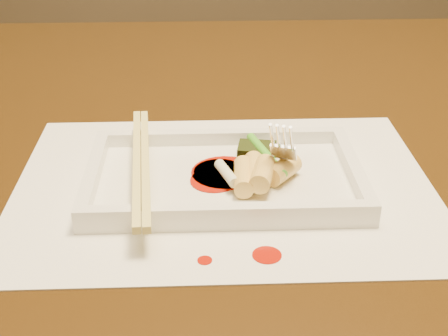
{
  "coord_description": "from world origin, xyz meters",
  "views": [
    {
      "loc": [
        0.05,
        -0.65,
        1.05
      ],
      "look_at": [
        0.07,
        -0.13,
        0.77
      ],
      "focal_mm": 50.0,
      "sensor_mm": 36.0,
      "label": 1
    }
  ],
  "objects_px": {
    "plate_base": "(224,181)",
    "chopstick_a": "(137,163)",
    "table": "(164,203)",
    "fork": "(298,97)",
    "placemat": "(224,185)"
  },
  "relations": [
    {
      "from": "placemat",
      "to": "plate_base",
      "type": "relative_size",
      "value": 1.54
    },
    {
      "from": "table",
      "to": "fork",
      "type": "bearing_deg",
      "value": -39.86
    },
    {
      "from": "plate_base",
      "to": "chopstick_a",
      "type": "xyz_separation_m",
      "value": [
        -0.08,
        0.0,
        0.02
      ]
    },
    {
      "from": "plate_base",
      "to": "fork",
      "type": "relative_size",
      "value": 1.86
    },
    {
      "from": "table",
      "to": "chopstick_a",
      "type": "relative_size",
      "value": 6.15
    },
    {
      "from": "placemat",
      "to": "plate_base",
      "type": "height_order",
      "value": "plate_base"
    },
    {
      "from": "table",
      "to": "fork",
      "type": "xyz_separation_m",
      "value": [
        0.14,
        -0.12,
        0.18
      ]
    },
    {
      "from": "table",
      "to": "fork",
      "type": "distance_m",
      "value": 0.26
    },
    {
      "from": "placemat",
      "to": "chopstick_a",
      "type": "relative_size",
      "value": 1.76
    },
    {
      "from": "table",
      "to": "chopstick_a",
      "type": "bearing_deg",
      "value": -95.61
    },
    {
      "from": "table",
      "to": "fork",
      "type": "relative_size",
      "value": 10.0
    },
    {
      "from": "chopstick_a",
      "to": "fork",
      "type": "relative_size",
      "value": 1.63
    },
    {
      "from": "placemat",
      "to": "fork",
      "type": "height_order",
      "value": "fork"
    },
    {
      "from": "fork",
      "to": "table",
      "type": "bearing_deg",
      "value": 140.14
    },
    {
      "from": "plate_base",
      "to": "placemat",
      "type": "bearing_deg",
      "value": 180.0
    }
  ]
}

